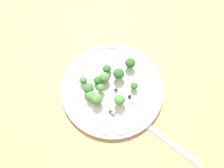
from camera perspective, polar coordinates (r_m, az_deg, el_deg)
ground_plane at (r=65.32cm, az=1.09°, el=-1.32°), size 180.00×180.00×2.00cm
plate at (r=63.59cm, az=0.00°, el=-0.69°), size 27.21×27.21×1.70cm
dressing_pool at (r=63.19cm, az=0.00°, el=-0.53°), size 15.78×15.78×0.20cm
broccoli_floret_0 at (r=62.50cm, az=-3.35°, el=0.86°), size 2.37×2.37×2.40cm
broccoli_floret_1 at (r=63.85cm, az=-1.23°, el=3.64°), size 2.46×2.46×2.49cm
broccoli_floret_2 at (r=62.23cm, az=1.60°, el=2.47°), size 2.98×2.98×3.02cm
broccoli_floret_3 at (r=64.06cm, az=4.37°, el=5.02°), size 2.89×2.89×2.93cm
broccoli_floret_4 at (r=60.76cm, az=-2.67°, el=-1.23°), size 2.12×2.12×2.15cm
broccoli_floret_5 at (r=61.66cm, az=5.28°, el=-0.43°), size 2.03×2.03×2.06cm
broccoli_floret_6 at (r=62.79cm, az=-6.94°, el=0.92°), size 2.03×2.03×2.05cm
broccoli_floret_7 at (r=61.10cm, az=-5.65°, el=-1.06°), size 2.80×2.80×2.84cm
broccoli_floret_8 at (r=59.62cm, az=-3.65°, el=-3.72°), size 2.81×2.81×2.85cm
broccoli_floret_9 at (r=62.02cm, az=-1.81°, el=1.56°), size 2.86×2.86×2.89cm
broccoli_floret_10 at (r=60.54cm, az=-5.10°, el=-2.81°), size 2.56×2.56×2.60cm
broccoli_floret_11 at (r=59.22cm, az=1.83°, el=-3.75°), size 2.86×2.86×2.90cm
cranberry_0 at (r=62.20cm, az=0.94°, el=-1.36°), size 0.95×0.95×0.95cm
cranberry_1 at (r=60.18cm, az=-0.32°, el=-6.64°), size 0.94×0.94×0.94cm
cranberry_2 at (r=61.60cm, az=4.22°, el=-2.93°), size 0.96×0.96×0.96cm
cranberry_3 at (r=63.48cm, az=-6.35°, el=1.05°), size 0.81×0.81×0.81cm
onion_bit_0 at (r=61.53cm, az=4.88°, el=-4.43°), size 1.47×1.48×0.39cm
onion_bit_1 at (r=63.52cm, az=-5.52°, el=0.05°), size 1.64×1.48×0.45cm
onion_bit_2 at (r=60.06cm, az=0.33°, el=-6.69°), size 1.64×1.65×0.51cm
fork at (r=61.37cm, az=12.33°, el=-12.49°), size 11.49×16.67×0.50cm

